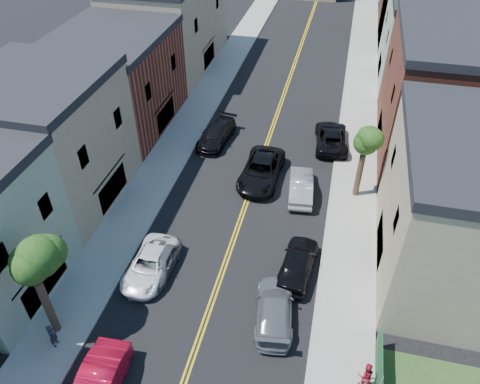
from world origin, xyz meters
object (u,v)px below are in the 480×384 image
Objects in this scene: black_car_left at (217,134)px; pedestrian_left at (53,336)px; white_pickup at (150,264)px; pedestrian_right at (366,375)px; grey_car_left at (161,262)px; black_car_right at (298,263)px; silver_car_right at (301,186)px; dark_car_right_far at (331,137)px; grey_car_right at (275,309)px; black_suv_lane at (261,170)px.

pedestrian_left is (-3.00, -21.75, 0.16)m from black_car_left.
white_pickup is 14.04m from pedestrian_right.
black_car_right is at bearing 12.95° from grey_car_left.
silver_car_right is 0.85× the size of dark_car_right_far.
grey_car_right is 3.26× the size of pedestrian_left.
pedestrian_right is at bearing -59.95° from black_suv_lane.
black_car_right is 3.10× the size of pedestrian_left.
pedestrian_right is at bearing -49.97° from black_car_left.
grey_car_right is (8.19, -1.56, 0.05)m from white_pickup.
black_car_left is 3.12× the size of pedestrian_right.
grey_car_right is at bearing -36.16° from pedestrian_right.
white_pickup is 3.19× the size of pedestrian_left.
black_car_right is (8.42, 1.81, 0.14)m from grey_car_left.
pedestrian_left is (-3.03, -6.11, 0.24)m from white_pickup.
dark_car_right_far reaches higher than white_pickup.
pedestrian_left is 0.92× the size of pedestrian_right.
black_suv_lane is at bearing -82.85° from grey_car_right.
pedestrian_right is (8.37, -15.74, 0.15)m from black_suv_lane.
grey_car_right is at bearing -74.83° from pedestrian_left.
grey_car_right is at bearing -13.18° from grey_car_left.
dark_car_right_far is (1.69, 19.03, 0.05)m from grey_car_right.
black_car_right is 15.35m from dark_car_right_far.
silver_car_right is at bearing -41.86° from pedestrian_left.
black_car_right is 9.89m from black_suv_lane.
black_suv_lane is (-3.30, 12.70, 0.11)m from grey_car_right.
pedestrian_left is (-11.22, -4.55, 0.19)m from grey_car_right.
black_car_right reaches higher than dark_car_right_far.
black_car_left is 0.94× the size of dark_car_right_far.
silver_car_right is 2.84× the size of pedestrian_right.
pedestrian_left reaches higher than grey_car_right.
black_suv_lane is (-3.30, 1.19, 0.06)m from silver_car_right.
silver_car_right reaches higher than white_pickup.
silver_car_right is (8.19, 9.95, 0.10)m from white_pickup.
dark_car_right_far is 22.33m from pedestrian_right.
pedestrian_right is at bearing 127.10° from black_car_right.
white_pickup reaches higher than grey_car_left.
white_pickup is at bearing -24.33° from pedestrian_right.
grey_car_left is 7.40m from pedestrian_left.
pedestrian_right reaches higher than dark_car_right_far.
silver_car_right is at bearing -79.14° from black_car_right.
white_pickup is 12.16m from black_suv_lane.
grey_car_right is 3.00× the size of pedestrian_right.
black_car_left is at bearing 139.62° from black_suv_lane.
pedestrian_right is at bearing -91.62° from pedestrian_left.
grey_car_left is at bearing -80.95° from black_car_left.
dark_car_right_far is at bearing -88.37° from black_car_right.
white_pickup is at bearing -111.66° from black_suv_lane.
grey_car_right is 11.51m from silver_car_right.
silver_car_right is at bearing -27.94° from black_car_left.
grey_car_right is 19.10m from dark_car_right_far.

